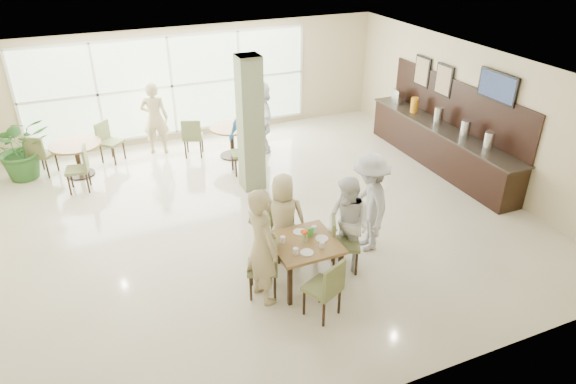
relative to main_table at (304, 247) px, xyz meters
name	(u,v)px	position (x,y,z in m)	size (l,w,h in m)	color
ground	(254,217)	(-0.06, 2.16, -0.66)	(10.00, 10.00, 0.00)	beige
room_shell	(251,134)	(-0.06, 2.16, 1.04)	(10.00, 10.00, 10.00)	white
window_bank	(172,86)	(-0.56, 6.62, 0.74)	(7.00, 0.04, 7.00)	silver
column	(250,125)	(0.34, 3.36, 0.74)	(0.45, 0.45, 2.80)	#64724F
main_table	(304,247)	(0.00, 0.00, 0.00)	(0.99, 0.99, 0.75)	brown
round_table_left	(76,151)	(-3.00, 5.40, -0.09)	(1.09, 1.09, 0.75)	brown
round_table_right	(232,134)	(0.43, 5.04, -0.11)	(1.01, 1.01, 0.75)	brown
chairs_main_table	(304,256)	(0.00, 0.01, -0.19)	(2.02, 2.08, 0.95)	#575F34
chairs_table_left	(77,155)	(-2.99, 5.42, -0.19)	(2.11, 1.80, 0.95)	#575F34
chairs_table_right	(229,138)	(0.36, 5.02, -0.19)	(2.05, 1.92, 0.95)	#575F34
tabletop_clutter	(306,239)	(0.02, -0.02, 0.15)	(0.73, 0.75, 0.21)	white
buffet_counter	(441,143)	(4.64, 2.67, -0.11)	(0.64, 4.70, 1.95)	black
wall_tv	(498,87)	(4.88, 1.56, 1.49)	(0.06, 1.00, 0.58)	black
framed_art_a	(444,80)	(4.89, 3.16, 1.19)	(0.05, 0.55, 0.70)	black
framed_art_b	(422,71)	(4.89, 3.96, 1.19)	(0.05, 0.55, 0.70)	black
potted_plant	(21,148)	(-4.08, 5.75, 0.04)	(1.26, 1.26, 1.40)	#2D5F26
teen_left	(262,246)	(-0.72, -0.10, 0.27)	(0.68, 0.44, 1.85)	tan
teen_far	(283,218)	(-0.04, 0.75, 0.11)	(0.75, 0.41, 1.53)	tan
teen_right	(348,225)	(0.80, 0.10, 0.14)	(0.78, 0.61, 1.60)	white
teen_standing	(369,203)	(1.41, 0.46, 0.21)	(1.13, 0.65, 1.75)	#AFB0B2
adult_a	(248,133)	(0.55, 4.16, 0.23)	(1.04, 0.59, 1.78)	#4388CA
adult_b	(260,116)	(1.19, 5.11, 0.21)	(1.61, 0.69, 1.73)	white
adult_standing	(155,118)	(-1.16, 5.96, 0.22)	(0.64, 0.42, 1.75)	tan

